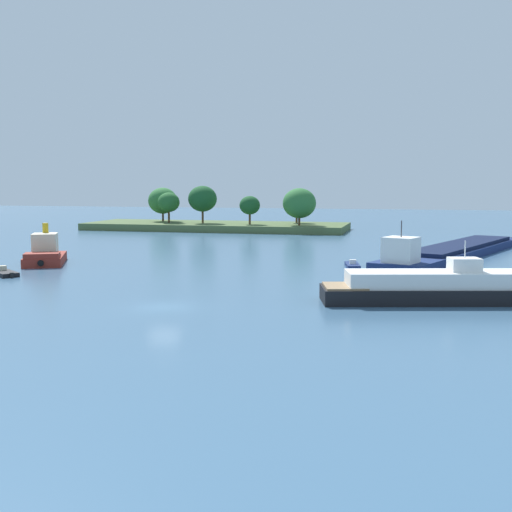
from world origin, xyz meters
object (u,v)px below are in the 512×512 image
object	(u,v)px
white_riverboat	(435,288)
tugboat	(45,254)
fishing_skiff	(352,265)
small_motorboat	(3,273)
cargo_barge	(456,250)

from	to	relation	value
white_riverboat	tugboat	bearing A→B (deg)	162.01
tugboat	white_riverboat	size ratio (longest dim) A/B	0.54
tugboat	fishing_skiff	distance (m)	36.93
small_motorboat	fishing_skiff	world-z (taller)	small_motorboat
cargo_barge	white_riverboat	bearing A→B (deg)	-95.95
tugboat	small_motorboat	xyz separation A→B (m)	(0.97, -9.51, -0.97)
cargo_barge	small_motorboat	world-z (taller)	cargo_barge
white_riverboat	fishing_skiff	bearing A→B (deg)	112.95
tugboat	fishing_skiff	xyz separation A→B (m)	(36.47, 5.78, -0.97)
white_riverboat	fishing_skiff	xyz separation A→B (m)	(-8.65, 20.44, -0.96)
cargo_barge	white_riverboat	size ratio (longest dim) A/B	2.26
cargo_barge	tugboat	size ratio (longest dim) A/B	4.21
cargo_barge	tugboat	world-z (taller)	cargo_barge
small_motorboat	white_riverboat	bearing A→B (deg)	-6.65
tugboat	small_motorboat	world-z (taller)	tugboat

